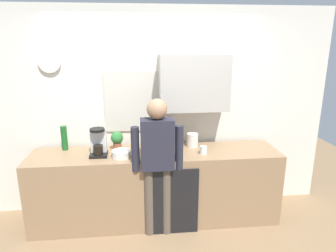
{
  "coord_description": "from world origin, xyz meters",
  "views": [
    {
      "loc": [
        -0.22,
        -3.12,
        2.19
      ],
      "look_at": [
        0.14,
        0.25,
        1.23
      ],
      "focal_mm": 32.6,
      "sensor_mm": 36.0,
      "label": 1
    }
  ],
  "objects_px": {
    "bottle_dark_sauce": "(152,152)",
    "storage_canister": "(192,140)",
    "bottle_green_wine": "(64,138)",
    "cup_white_mug": "(203,150)",
    "coffee_maker": "(98,143)",
    "potted_plant": "(117,139)",
    "mixing_bowl": "(121,154)",
    "bottle_red_vinegar": "(163,142)",
    "person_at_sink": "(157,157)",
    "cup_blue_mug": "(161,151)"
  },
  "relations": [
    {
      "from": "bottle_dark_sauce",
      "to": "storage_canister",
      "type": "xyz_separation_m",
      "value": [
        0.53,
        0.38,
        -0.01
      ]
    },
    {
      "from": "bottle_green_wine",
      "to": "cup_white_mug",
      "type": "xyz_separation_m",
      "value": [
        1.65,
        -0.32,
        -0.1
      ]
    },
    {
      "from": "coffee_maker",
      "to": "cup_white_mug",
      "type": "distance_m",
      "value": 1.23
    },
    {
      "from": "potted_plant",
      "to": "mixing_bowl",
      "type": "bearing_deg",
      "value": -77.02
    },
    {
      "from": "potted_plant",
      "to": "storage_canister",
      "type": "height_order",
      "value": "potted_plant"
    },
    {
      "from": "bottle_red_vinegar",
      "to": "storage_canister",
      "type": "distance_m",
      "value": 0.39
    },
    {
      "from": "coffee_maker",
      "to": "person_at_sink",
      "type": "distance_m",
      "value": 0.73
    },
    {
      "from": "bottle_green_wine",
      "to": "person_at_sink",
      "type": "relative_size",
      "value": 0.19
    },
    {
      "from": "bottle_red_vinegar",
      "to": "potted_plant",
      "type": "relative_size",
      "value": 0.96
    },
    {
      "from": "storage_canister",
      "to": "cup_white_mug",
      "type": "bearing_deg",
      "value": -72.95
    },
    {
      "from": "bottle_green_wine",
      "to": "bottle_dark_sauce",
      "type": "bearing_deg",
      "value": -22.31
    },
    {
      "from": "cup_white_mug",
      "to": "potted_plant",
      "type": "relative_size",
      "value": 0.41
    },
    {
      "from": "coffee_maker",
      "to": "cup_blue_mug",
      "type": "distance_m",
      "value": 0.73
    },
    {
      "from": "bottle_red_vinegar",
      "to": "storage_canister",
      "type": "xyz_separation_m",
      "value": [
        0.38,
        0.1,
        -0.03
      ]
    },
    {
      "from": "coffee_maker",
      "to": "person_at_sink",
      "type": "xyz_separation_m",
      "value": [
        0.66,
        -0.29,
        -0.09
      ]
    },
    {
      "from": "cup_white_mug",
      "to": "person_at_sink",
      "type": "distance_m",
      "value": 0.59
    },
    {
      "from": "bottle_dark_sauce",
      "to": "storage_canister",
      "type": "height_order",
      "value": "bottle_dark_sauce"
    },
    {
      "from": "mixing_bowl",
      "to": "potted_plant",
      "type": "distance_m",
      "value": 0.28
    },
    {
      "from": "storage_canister",
      "to": "person_at_sink",
      "type": "bearing_deg",
      "value": -135.89
    },
    {
      "from": "bottle_green_wine",
      "to": "potted_plant",
      "type": "relative_size",
      "value": 1.3
    },
    {
      "from": "bottle_red_vinegar",
      "to": "cup_blue_mug",
      "type": "distance_m",
      "value": 0.17
    },
    {
      "from": "bottle_dark_sauce",
      "to": "bottle_red_vinegar",
      "type": "distance_m",
      "value": 0.32
    },
    {
      "from": "bottle_green_wine",
      "to": "storage_canister",
      "type": "bearing_deg",
      "value": -1.9
    },
    {
      "from": "bottle_green_wine",
      "to": "mixing_bowl",
      "type": "xyz_separation_m",
      "value": [
        0.7,
        -0.32,
        -0.11
      ]
    },
    {
      "from": "coffee_maker",
      "to": "mixing_bowl",
      "type": "relative_size",
      "value": 1.5
    },
    {
      "from": "bottle_red_vinegar",
      "to": "coffee_maker",
      "type": "bearing_deg",
      "value": -174.23
    },
    {
      "from": "potted_plant",
      "to": "bottle_dark_sauce",
      "type": "bearing_deg",
      "value": -41.35
    },
    {
      "from": "bottle_dark_sauce",
      "to": "storage_canister",
      "type": "relative_size",
      "value": 1.06
    },
    {
      "from": "coffee_maker",
      "to": "bottle_dark_sauce",
      "type": "bearing_deg",
      "value": -18.27
    },
    {
      "from": "bottle_red_vinegar",
      "to": "person_at_sink",
      "type": "distance_m",
      "value": 0.38
    },
    {
      "from": "bottle_red_vinegar",
      "to": "person_at_sink",
      "type": "bearing_deg",
      "value": -104.64
    },
    {
      "from": "bottle_dark_sauce",
      "to": "person_at_sink",
      "type": "bearing_deg",
      "value": -58.98
    },
    {
      "from": "storage_canister",
      "to": "coffee_maker",
      "type": "bearing_deg",
      "value": -171.31
    },
    {
      "from": "storage_canister",
      "to": "potted_plant",
      "type": "bearing_deg",
      "value": -178.97
    },
    {
      "from": "cup_blue_mug",
      "to": "person_at_sink",
      "type": "bearing_deg",
      "value": -105.02
    },
    {
      "from": "bottle_dark_sauce",
      "to": "bottle_red_vinegar",
      "type": "xyz_separation_m",
      "value": [
        0.15,
        0.28,
        0.02
      ]
    },
    {
      "from": "coffee_maker",
      "to": "person_at_sink",
      "type": "bearing_deg",
      "value": -23.31
    },
    {
      "from": "bottle_dark_sauce",
      "to": "person_at_sink",
      "type": "distance_m",
      "value": 0.1
    },
    {
      "from": "coffee_maker",
      "to": "bottle_dark_sauce",
      "type": "height_order",
      "value": "coffee_maker"
    },
    {
      "from": "cup_blue_mug",
      "to": "storage_canister",
      "type": "xyz_separation_m",
      "value": [
        0.42,
        0.25,
        0.03
      ]
    },
    {
      "from": "mixing_bowl",
      "to": "cup_white_mug",
      "type": "bearing_deg",
      "value": 0.1
    },
    {
      "from": "bottle_red_vinegar",
      "to": "storage_canister",
      "type": "relative_size",
      "value": 1.29
    },
    {
      "from": "bottle_red_vinegar",
      "to": "cup_blue_mug",
      "type": "xyz_separation_m",
      "value": [
        -0.04,
        -0.15,
        -0.06
      ]
    },
    {
      "from": "cup_white_mug",
      "to": "potted_plant",
      "type": "xyz_separation_m",
      "value": [
        -1.02,
        0.25,
        0.08
      ]
    },
    {
      "from": "person_at_sink",
      "to": "bottle_dark_sauce",
      "type": "bearing_deg",
      "value": 109.8
    },
    {
      "from": "bottle_dark_sauce",
      "to": "person_at_sink",
      "type": "height_order",
      "value": "person_at_sink"
    },
    {
      "from": "coffee_maker",
      "to": "mixing_bowl",
      "type": "bearing_deg",
      "value": -20.07
    },
    {
      "from": "cup_white_mug",
      "to": "storage_canister",
      "type": "height_order",
      "value": "storage_canister"
    },
    {
      "from": "bottle_green_wine",
      "to": "person_at_sink",
      "type": "height_order",
      "value": "person_at_sink"
    },
    {
      "from": "bottle_red_vinegar",
      "to": "cup_white_mug",
      "type": "bearing_deg",
      "value": -20.32
    }
  ]
}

